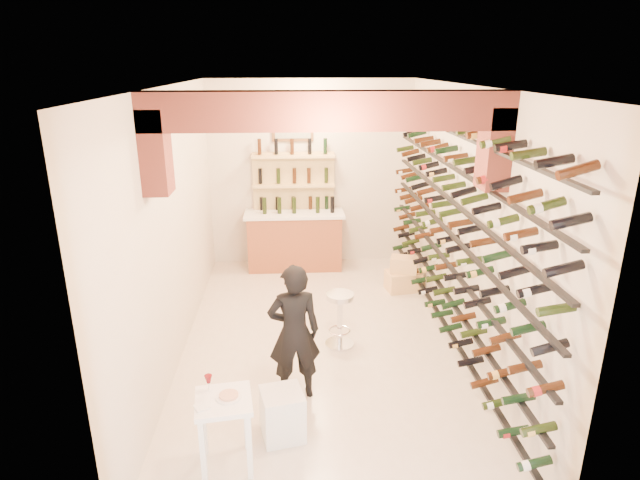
{
  "coord_description": "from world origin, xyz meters",
  "views": [
    {
      "loc": [
        -0.38,
        -6.04,
        3.45
      ],
      "look_at": [
        0.0,
        0.3,
        1.3
      ],
      "focal_mm": 29.57,
      "sensor_mm": 36.0,
      "label": 1
    }
  ],
  "objects_px": {
    "white_stool": "(282,414)",
    "crate_lower": "(403,281)",
    "chrome_barstool": "(340,316)",
    "tasting_table": "(224,411)",
    "wine_rack": "(446,226)",
    "back_counter": "(295,239)",
    "person": "(294,332)"
  },
  "relations": [
    {
      "from": "white_stool",
      "to": "crate_lower",
      "type": "xyz_separation_m",
      "value": [
        1.89,
        3.35,
        -0.09
      ]
    },
    {
      "from": "crate_lower",
      "to": "chrome_barstool",
      "type": "bearing_deg",
      "value": -125.32
    },
    {
      "from": "tasting_table",
      "to": "wine_rack",
      "type": "bearing_deg",
      "value": 32.49
    },
    {
      "from": "white_stool",
      "to": "tasting_table",
      "type": "bearing_deg",
      "value": -143.72
    },
    {
      "from": "back_counter",
      "to": "chrome_barstool",
      "type": "xyz_separation_m",
      "value": [
        0.53,
        -2.73,
        -0.12
      ]
    },
    {
      "from": "tasting_table",
      "to": "white_stool",
      "type": "height_order",
      "value": "tasting_table"
    },
    {
      "from": "person",
      "to": "crate_lower",
      "type": "distance_m",
      "value": 3.27
    },
    {
      "from": "white_stool",
      "to": "person",
      "type": "height_order",
      "value": "person"
    },
    {
      "from": "tasting_table",
      "to": "chrome_barstool",
      "type": "bearing_deg",
      "value": 51.6
    },
    {
      "from": "tasting_table",
      "to": "person",
      "type": "xyz_separation_m",
      "value": [
        0.63,
        1.02,
        0.19
      ]
    },
    {
      "from": "wine_rack",
      "to": "crate_lower",
      "type": "height_order",
      "value": "wine_rack"
    },
    {
      "from": "wine_rack",
      "to": "person",
      "type": "xyz_separation_m",
      "value": [
        -1.89,
        -1.11,
        -0.79
      ]
    },
    {
      "from": "wine_rack",
      "to": "white_stool",
      "type": "bearing_deg",
      "value": -138.7
    },
    {
      "from": "wine_rack",
      "to": "person",
      "type": "height_order",
      "value": "wine_rack"
    },
    {
      "from": "wine_rack",
      "to": "chrome_barstool",
      "type": "relative_size",
      "value": 7.95
    },
    {
      "from": "wine_rack",
      "to": "chrome_barstool",
      "type": "bearing_deg",
      "value": -176.43
    },
    {
      "from": "white_stool",
      "to": "person",
      "type": "relative_size",
      "value": 0.32
    },
    {
      "from": "chrome_barstool",
      "to": "crate_lower",
      "type": "bearing_deg",
      "value": 54.68
    },
    {
      "from": "person",
      "to": "crate_lower",
      "type": "relative_size",
      "value": 2.92
    },
    {
      "from": "tasting_table",
      "to": "white_stool",
      "type": "xyz_separation_m",
      "value": [
        0.5,
        0.37,
        -0.33
      ]
    },
    {
      "from": "wine_rack",
      "to": "person",
      "type": "relative_size",
      "value": 3.75
    },
    {
      "from": "white_stool",
      "to": "crate_lower",
      "type": "bearing_deg",
      "value": 60.58
    },
    {
      "from": "back_counter",
      "to": "tasting_table",
      "type": "height_order",
      "value": "back_counter"
    },
    {
      "from": "chrome_barstool",
      "to": "crate_lower",
      "type": "relative_size",
      "value": 1.38
    },
    {
      "from": "crate_lower",
      "to": "back_counter",
      "type": "bearing_deg",
      "value": 147.7
    },
    {
      "from": "tasting_table",
      "to": "white_stool",
      "type": "distance_m",
      "value": 0.7
    },
    {
      "from": "wine_rack",
      "to": "tasting_table",
      "type": "bearing_deg",
      "value": -139.63
    },
    {
      "from": "person",
      "to": "chrome_barstool",
      "type": "distance_m",
      "value": 1.24
    },
    {
      "from": "back_counter",
      "to": "person",
      "type": "height_order",
      "value": "person"
    },
    {
      "from": "wine_rack",
      "to": "crate_lower",
      "type": "bearing_deg",
      "value": 94.76
    },
    {
      "from": "tasting_table",
      "to": "chrome_barstool",
      "type": "distance_m",
      "value": 2.39
    },
    {
      "from": "tasting_table",
      "to": "person",
      "type": "height_order",
      "value": "person"
    }
  ]
}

